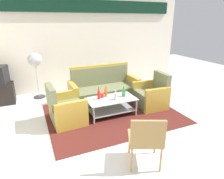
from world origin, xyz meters
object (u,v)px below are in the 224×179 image
at_px(armchair_right, 151,96).
at_px(coffee_table, 111,104).
at_px(couch, 104,91).
at_px(bottle_green, 124,93).
at_px(armchair_left, 66,110).
at_px(pedestal_fan, 35,62).
at_px(wicker_chair, 146,137).
at_px(bottle_clear, 116,96).
at_px(cup, 102,95).
at_px(bottle_red, 99,95).
at_px(bottle_orange, 106,92).

bearing_deg(armchair_right, coffee_table, 95.30).
relative_size(couch, bottle_green, 7.14).
relative_size(armchair_left, armchair_right, 1.00).
relative_size(pedestal_fan, wicker_chair, 1.51).
xyz_separation_m(armchair_left, wicker_chair, (0.81, -1.81, 0.21)).
bearing_deg(armchair_left, wicker_chair, 20.85).
xyz_separation_m(coffee_table, bottle_clear, (0.06, -0.09, 0.22)).
bearing_deg(bottle_clear, couch, 85.42).
bearing_deg(coffee_table, wicker_chair, -96.86).
relative_size(armchair_left, coffee_table, 0.77).
relative_size(bottle_green, cup, 2.54).
bearing_deg(pedestal_fan, wicker_chair, -70.96).
bearing_deg(wicker_chair, cup, 112.79).
bearing_deg(armchair_left, pedestal_fan, -169.66).
xyz_separation_m(couch, bottle_red, (-0.40, -0.70, 0.20)).
distance_m(armchair_left, pedestal_fan, 1.96).
distance_m(bottle_red, cup, 0.13).
bearing_deg(cup, bottle_green, -16.38).
height_order(bottle_red, wicker_chair, wicker_chair).
relative_size(couch, wicker_chair, 2.16).
relative_size(armchair_right, wicker_chair, 1.01).
bearing_deg(couch, armchair_right, 141.65).
bearing_deg(wicker_chair, bottle_orange, 109.80).
distance_m(coffee_table, wicker_chair, 1.77).
xyz_separation_m(armchair_right, bottle_orange, (-1.18, 0.13, 0.23)).
bearing_deg(armchair_left, armchair_right, 86.20).
distance_m(armchair_left, wicker_chair, 2.00).
distance_m(armchair_right, cup, 1.30).
xyz_separation_m(bottle_orange, bottle_green, (0.38, -0.17, -0.01)).
height_order(armchair_left, bottle_red, armchair_left).
relative_size(armchair_left, wicker_chair, 1.01).
xyz_separation_m(coffee_table, bottle_green, (0.32, 0.01, 0.24)).
bearing_deg(bottle_orange, cup, -165.01).
height_order(bottle_clear, pedestal_fan, pedestal_fan).
relative_size(armchair_left, pedestal_fan, 0.67).
xyz_separation_m(armchair_right, bottle_red, (-1.39, 0.04, 0.23)).
bearing_deg(armchair_right, bottle_orange, 86.67).
relative_size(bottle_green, wicker_chair, 0.30).
bearing_deg(cup, couch, 65.35).
height_order(bottle_orange, pedestal_fan, pedestal_fan).
xyz_separation_m(armchair_left, pedestal_fan, (-0.43, 1.77, 0.73)).
bearing_deg(armchair_right, bottle_clear, 100.47).
xyz_separation_m(pedestal_fan, wicker_chair, (1.24, -3.58, -0.52)).
relative_size(bottle_orange, bottle_green, 1.09).
bearing_deg(armchair_left, coffee_table, 82.91).
distance_m(armchair_left, bottle_clear, 1.11).
height_order(armchair_left, bottle_orange, armchair_left).
bearing_deg(pedestal_fan, armchair_left, -76.45).
distance_m(armchair_right, bottle_green, 0.84).
distance_m(couch, bottle_green, 0.83).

